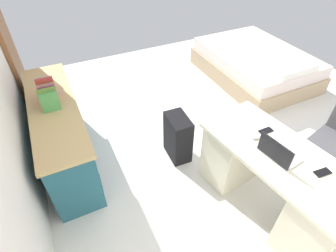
{
  "coord_description": "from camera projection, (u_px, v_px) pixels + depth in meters",
  "views": [
    {
      "loc": [
        -2.07,
        1.83,
        2.4
      ],
      "look_at": [
        -0.2,
        0.93,
        0.6
      ],
      "focal_mm": 28.35,
      "sensor_mm": 36.0,
      "label": 1
    }
  ],
  "objects": [
    {
      "name": "ground_plane",
      "position": [
        223.0,
        131.0,
        3.58
      ],
      "size": [
        5.66,
        5.66,
        0.0
      ],
      "primitive_type": "plane",
      "color": "silver"
    },
    {
      "name": "door_wooden",
      "position": [
        8.0,
        43.0,
        3.31
      ],
      "size": [
        0.88,
        0.05,
        2.04
      ],
      "primitive_type": "cube",
      "color": "brown",
      "rests_on": "ground_plane"
    },
    {
      "name": "desk",
      "position": [
        272.0,
        180.0,
        2.48
      ],
      "size": [
        1.52,
        0.85,
        0.75
      ],
      "color": "beige",
      "rests_on": "ground_plane"
    },
    {
      "name": "credenza",
      "position": [
        62.0,
        133.0,
        2.99
      ],
      "size": [
        1.8,
        0.48,
        0.77
      ],
      "color": "#235B6B",
      "rests_on": "ground_plane"
    },
    {
      "name": "bed",
      "position": [
        255.0,
        64.0,
        4.5
      ],
      "size": [
        1.9,
        1.4,
        0.58
      ],
      "color": "tan",
      "rests_on": "ground_plane"
    },
    {
      "name": "suitcase_black",
      "position": [
        178.0,
        137.0,
        3.08
      ],
      "size": [
        0.37,
        0.24,
        0.57
      ],
      "primitive_type": "cube",
      "rotation": [
        0.0,
        0.0,
        -0.05
      ],
      "color": "black",
      "rests_on": "ground_plane"
    },
    {
      "name": "laptop",
      "position": [
        278.0,
        153.0,
        2.19
      ],
      "size": [
        0.34,
        0.26,
        0.21
      ],
      "color": "#B7B7BC",
      "rests_on": "desk"
    },
    {
      "name": "computer_mouse",
      "position": [
        256.0,
        136.0,
        2.4
      ],
      "size": [
        0.07,
        0.11,
        0.03
      ],
      "primitive_type": "ellipsoid",
      "rotation": [
        0.0,
        0.0,
        0.14
      ],
      "color": "white",
      "rests_on": "desk"
    },
    {
      "name": "cell_phone_near_laptop",
      "position": [
        323.0,
        172.0,
        2.1
      ],
      "size": [
        0.08,
        0.14,
        0.01
      ],
      "primitive_type": "cube",
      "rotation": [
        0.0,
        0.0,
        -0.11
      ],
      "color": "black",
      "rests_on": "desk"
    },
    {
      "name": "cell_phone_by_mouse",
      "position": [
        266.0,
        131.0,
        2.47
      ],
      "size": [
        0.07,
        0.14,
        0.01
      ],
      "primitive_type": "cube",
      "rotation": [
        0.0,
        0.0,
        0.01
      ],
      "color": "black",
      "rests_on": "desk"
    },
    {
      "name": "book_row",
      "position": [
        48.0,
        94.0,
        2.71
      ],
      "size": [
        0.36,
        0.17,
        0.24
      ],
      "color": "#4F9E51",
      "rests_on": "credenza"
    },
    {
      "name": "figurine_small",
      "position": [
        46.0,
        83.0,
        2.96
      ],
      "size": [
        0.08,
        0.08,
        0.11
      ],
      "primitive_type": "cone",
      "color": "red",
      "rests_on": "credenza"
    }
  ]
}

